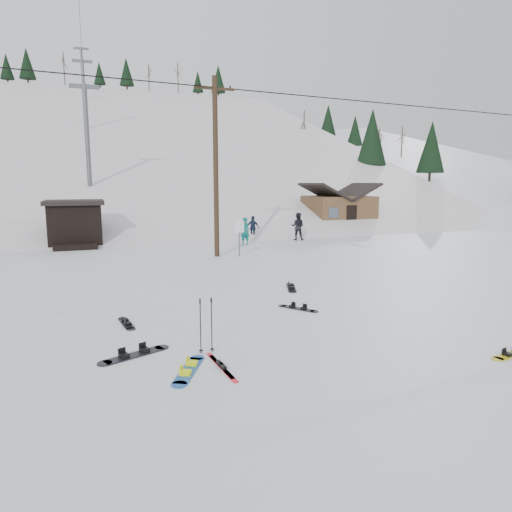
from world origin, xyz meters
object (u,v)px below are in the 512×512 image
object	(u,v)px
utility_pole	(216,165)
hero_skis	(221,366)
cabin	(338,211)
hero_snowboard	(189,370)

from	to	relation	value
utility_pole	hero_skis	xyz separation A→B (m)	(-3.72, -14.05, -4.66)
cabin	hero_snowboard	size ratio (longest dim) A/B	3.60
utility_pole	hero_skis	distance (m)	15.26
hero_skis	utility_pole	bearing A→B (deg)	70.50
utility_pole	cabin	bearing A→B (deg)	37.56
hero_snowboard	hero_skis	size ratio (longest dim) A/B	0.89
utility_pole	hero_snowboard	world-z (taller)	utility_pole
utility_pole	cabin	xyz separation A→B (m)	(13.00, 10.00, -3.20)
cabin	utility_pole	bearing A→B (deg)	-142.44
cabin	hero_snowboard	world-z (taller)	cabin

